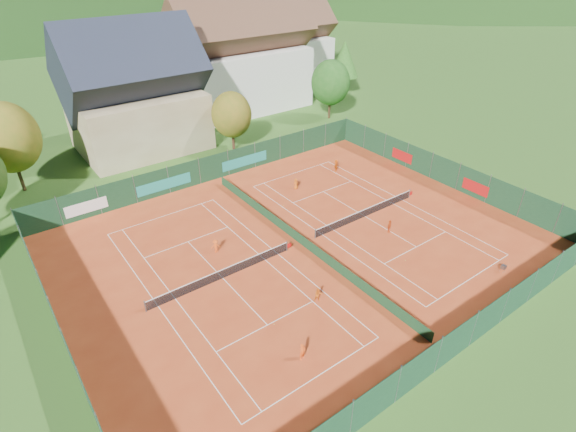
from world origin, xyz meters
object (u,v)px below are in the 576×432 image
Objects in this scene: chalet at (135,97)px; player_left_mid at (318,295)px; player_left_near at (302,352)px; player_right_near at (389,226)px; player_right_far_b at (336,165)px; ball_hopper at (504,267)px; hotel_block_a at (241,61)px; hotel_block_b at (284,47)px; player_left_far at (216,246)px; player_right_far_a at (296,184)px.

player_left_mid is (-0.53, -36.60, -6.01)m from chalet.
chalet reaches higher than player_left_near.
player_left_near is 17.13m from player_right_near.
chalet reaches higher than player_right_far_b.
ball_hopper is at bearing -97.05° from player_right_near.
hotel_block_a is 15.21× the size of player_right_far_b.
player_right_far_b reaches higher than player_left_mid.
chalet is 0.94× the size of hotel_block_b.
player_left_far is 13.69m from player_right_far_a.
hotel_block_a is 29.87m from player_right_far_a.
player_right_near is at bearing 13.90° from player_left_near.
hotel_block_b is at bearing 40.19° from player_right_near.
chalet is 23.89m from player_right_far_a.
chalet is at bearing -92.51° from player_right_far_b.
player_right_near is (10.79, -33.26, -5.98)m from chalet.
hotel_block_b is (14.00, 8.00, -0.76)m from hotel_block_a.
player_right_near is at bearing 176.72° from player_left_far.
hotel_block_a is at bearing -150.26° from hotel_block_b.
player_left_mid is 10.59m from player_left_far.
player_left_mid reaches higher than ball_hopper.
player_right_far_a reaches higher than player_left_far.
player_right_near is at bearing -72.02° from chalet.
player_right_far_b reaches higher than player_left_far.
chalet reaches higher than hotel_block_b.
player_left_mid is at bearing 5.41° from player_right_far_b.
hotel_block_a reaches higher than player_left_near.
player_right_near is at bearing 107.59° from ball_hopper.
player_left_near is 13.77m from player_left_far.
player_left_near is (-4.85, -40.22, -5.97)m from chalet.
chalet is 12.40× the size of player_left_near.
chalet is at bearing 107.89° from ball_hopper.
hotel_block_b is at bearing 80.99° from player_left_mid.
player_right_near is (14.49, -6.76, 0.02)m from player_left_far.
player_right_far_b is at bearing -116.86° from hotel_block_b.
hotel_block_b reaches higher than player_right_far_b.
player_left_near is 5.64m from player_left_mid.
chalet is 35.47m from player_right_near.
player_left_far is at bearing -22.33° from player_right_far_b.
player_right_far_b is at bearing -172.99° from player_right_far_a.
player_left_far is at bearing 22.08° from player_right_far_a.
player_right_far_a is at bearing 74.01° from player_right_near.
chalet is 20.25× the size of ball_hopper.
ball_hopper is 22.14m from player_right_far_a.
hotel_block_b is at bearing -156.52° from player_right_far_b.
player_right_far_a reaches higher than player_left_mid.
ball_hopper is 22.48m from player_right_far_b.
player_right_near is 13.62m from player_right_far_b.
player_right_far_b reaches higher than player_left_near.
player_left_far reaches higher than ball_hopper.
player_left_near is at bearing 171.82° from ball_hopper.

